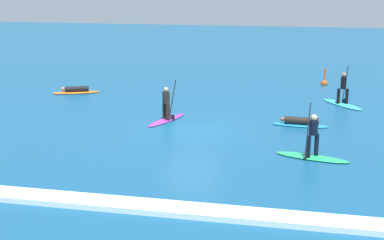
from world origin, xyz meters
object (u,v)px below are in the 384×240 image
object	(u,v)px
marker_buoy	(324,82)
surfer_on_blue_board	(301,122)
surfer_on_orange_board	(76,91)
surfer_on_teal_board	(343,98)
surfer_on_purple_board	(166,111)
surfer_on_green_board	(312,147)

from	to	relation	value
marker_buoy	surfer_on_blue_board	bearing A→B (deg)	-97.20
surfer_on_orange_board	surfer_on_blue_board	bearing A→B (deg)	137.21
surfer_on_teal_board	surfer_on_purple_board	size ratio (longest dim) A/B	0.96
surfer_on_orange_board	surfer_on_blue_board	xyz separation A→B (m)	(13.66, -4.98, 0.02)
surfer_on_teal_board	marker_buoy	world-z (taller)	surfer_on_teal_board
surfer_on_blue_board	surfer_on_orange_board	bearing A→B (deg)	-17.29
surfer_on_orange_board	surfer_on_purple_board	size ratio (longest dim) A/B	0.95
surfer_on_orange_board	surfer_on_green_board	size ratio (longest dim) A/B	0.99
surfer_on_orange_board	marker_buoy	world-z (taller)	marker_buoy
surfer_on_orange_board	surfer_on_teal_board	world-z (taller)	surfer_on_teal_board
surfer_on_orange_board	surfer_on_green_board	world-z (taller)	surfer_on_green_board
surfer_on_blue_board	marker_buoy	size ratio (longest dim) A/B	2.24
surfer_on_purple_board	marker_buoy	size ratio (longest dim) A/B	2.53
surfer_on_green_board	surfer_on_blue_board	bearing A→B (deg)	-69.42
surfer_on_green_board	marker_buoy	distance (m)	15.74
surfer_on_green_board	surfer_on_teal_board	world-z (taller)	surfer_on_green_board
surfer_on_green_board	surfer_on_teal_board	xyz separation A→B (m)	(1.69, 9.85, -0.01)
surfer_on_purple_board	marker_buoy	bearing A→B (deg)	-15.75
surfer_on_teal_board	marker_buoy	xyz separation A→B (m)	(-0.82, 5.87, -0.23)
surfer_on_teal_board	surfer_on_blue_board	distance (m)	5.49
surfer_on_teal_board	surfer_on_blue_board	size ratio (longest dim) A/B	1.09
surfer_on_orange_board	surfer_on_purple_board	distance (m)	8.94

